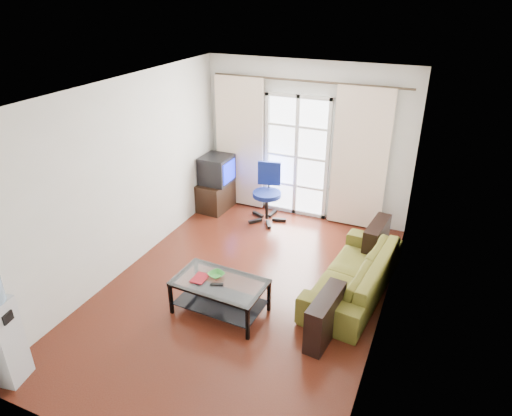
{
  "coord_description": "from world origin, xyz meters",
  "views": [
    {
      "loc": [
        2.19,
        -4.58,
        3.75
      ],
      "look_at": [
        0.04,
        0.35,
        1.11
      ],
      "focal_mm": 32.0,
      "sensor_mm": 36.0,
      "label": 1
    }
  ],
  "objects_px": {
    "crt_tv": "(216,169)",
    "tv_stand": "(216,195)",
    "coffee_table": "(220,292)",
    "task_chair": "(267,204)",
    "sofa": "(354,273)"
  },
  "relations": [
    {
      "from": "crt_tv",
      "to": "tv_stand",
      "type": "bearing_deg",
      "value": -85.61
    },
    {
      "from": "coffee_table",
      "to": "crt_tv",
      "type": "relative_size",
      "value": 2.08
    },
    {
      "from": "task_chair",
      "to": "crt_tv",
      "type": "bearing_deg",
      "value": 163.83
    },
    {
      "from": "crt_tv",
      "to": "coffee_table",
      "type": "bearing_deg",
      "value": -60.34
    },
    {
      "from": "coffee_table",
      "to": "task_chair",
      "type": "height_order",
      "value": "task_chair"
    },
    {
      "from": "task_chair",
      "to": "sofa",
      "type": "bearing_deg",
      "value": -51.39
    },
    {
      "from": "tv_stand",
      "to": "coffee_table",
      "type": "bearing_deg",
      "value": -57.3
    },
    {
      "from": "tv_stand",
      "to": "task_chair",
      "type": "distance_m",
      "value": 1.04
    },
    {
      "from": "sofa",
      "to": "coffee_table",
      "type": "relative_size",
      "value": 1.79
    },
    {
      "from": "coffee_table",
      "to": "tv_stand",
      "type": "relative_size",
      "value": 1.66
    },
    {
      "from": "task_chair",
      "to": "tv_stand",
      "type": "bearing_deg",
      "value": 164.92
    },
    {
      "from": "sofa",
      "to": "tv_stand",
      "type": "distance_m",
      "value": 3.29
    },
    {
      "from": "sofa",
      "to": "crt_tv",
      "type": "bearing_deg",
      "value": -112.18
    },
    {
      "from": "tv_stand",
      "to": "task_chair",
      "type": "bearing_deg",
      "value": 1.21
    },
    {
      "from": "tv_stand",
      "to": "crt_tv",
      "type": "xyz_separation_m",
      "value": [
        -0.0,
        0.02,
        0.51
      ]
    }
  ]
}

